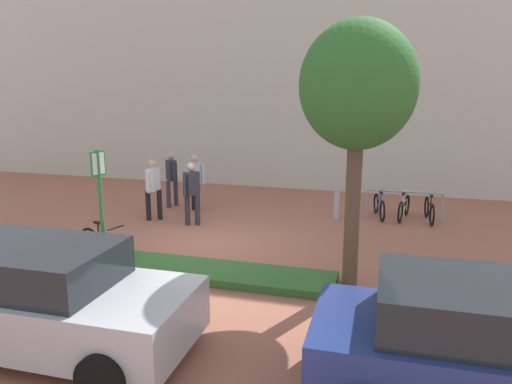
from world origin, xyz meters
The scene contains 14 objects.
ground_plane centered at (0.00, 0.00, 0.00)m, with size 60.00×60.00×0.00m, color #9E5B47.
building_facade centered at (0.00, 7.50, 5.00)m, with size 28.00×1.20×10.00m, color beige.
planter_strip centered at (-0.26, -1.85, 0.08)m, with size 7.00×1.10×0.16m, color #336028.
tree_sidewalk centered at (3.47, -1.65, 3.67)m, with size 2.03×2.03×4.84m.
parking_sign_post centered at (-1.66, -1.85, 1.60)m, with size 0.12×0.36×2.45m.
bike_at_sign centered at (-1.75, -1.67, 0.35)m, with size 1.62×0.61×0.86m.
bike_rack_cluster centered at (4.50, 3.64, 0.35)m, with size 2.11×1.60×0.83m.
bollard_steel centered at (2.66, 3.13, 0.45)m, with size 0.16×0.16×0.90m, color #ADADB2.
person_casual_tan centered at (-1.58, 2.88, 0.98)m, with size 0.61×0.30×1.72m.
person_suited_dark centered at (-1.05, 1.41, 0.98)m, with size 0.39×0.57×1.72m.
person_suited_navy centered at (-2.49, 3.17, 0.98)m, with size 0.45×0.48×1.72m.
person_shirt_white centered at (-2.31, 1.61, 0.98)m, with size 0.40×0.61×1.72m.
car_silver_sedan centered at (-0.57, -5.00, 0.76)m, with size 4.33×2.07×1.54m.
car_navy_sedan centered at (5.39, -4.73, 0.76)m, with size 4.33×2.08×1.54m.
Camera 1 is at (4.12, -10.25, 3.69)m, focal length 33.67 mm.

